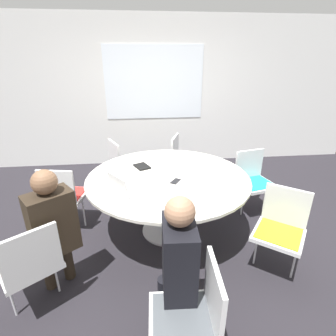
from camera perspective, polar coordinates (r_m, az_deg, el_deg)
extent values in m
plane|color=black|center=(3.35, 0.00, -13.38)|extent=(16.00, 16.00, 0.00)
cube|color=silver|center=(5.12, -3.00, 15.83)|extent=(8.00, 0.06, 2.70)
cube|color=white|center=(5.07, -3.03, 18.02)|extent=(1.80, 0.01, 1.30)
cylinder|color=#B7B7BC|center=(3.35, 0.00, -13.24)|extent=(0.63, 0.63, 0.02)
cylinder|color=#B7B7BC|center=(3.15, 0.00, -8.01)|extent=(0.13, 0.13, 0.69)
cylinder|color=silver|center=(2.98, 0.00, -2.04)|extent=(1.84, 1.84, 0.03)
cube|color=silver|center=(2.54, -27.98, -18.06)|extent=(0.60, 0.60, 0.04)
cube|color=olive|center=(2.53, -28.09, -17.61)|extent=(0.53, 0.53, 0.01)
cube|color=silver|center=(2.26, -27.61, -16.54)|extent=(0.35, 0.27, 0.40)
cylinder|color=silver|center=(2.67, -30.98, -22.94)|extent=(0.02, 0.02, 0.41)
cylinder|color=silver|center=(2.71, -23.21, -20.44)|extent=(0.02, 0.02, 0.41)
cube|color=silver|center=(1.95, 3.01, -30.32)|extent=(0.44, 0.46, 0.04)
cube|color=#4C5156|center=(1.93, 3.02, -29.86)|extent=(0.39, 0.41, 0.01)
cube|color=silver|center=(1.80, 10.00, -25.50)|extent=(0.05, 0.42, 0.40)
cylinder|color=silver|center=(2.23, 2.31, -30.05)|extent=(0.02, 0.02, 0.41)
cube|color=silver|center=(2.77, 22.88, -13.35)|extent=(0.61, 0.60, 0.04)
cube|color=olive|center=(2.76, 22.96, -12.91)|extent=(0.53, 0.53, 0.01)
cube|color=silver|center=(2.83, 24.31, -7.59)|extent=(0.35, 0.28, 0.40)
cylinder|color=silver|center=(2.90, 25.81, -17.75)|extent=(0.02, 0.02, 0.41)
cylinder|color=silver|center=(2.92, 18.61, -16.06)|extent=(0.02, 0.02, 0.41)
cube|color=silver|center=(3.67, 18.57, -3.43)|extent=(0.53, 0.51, 0.04)
cube|color=teal|center=(3.66, 18.63, -3.07)|extent=(0.46, 0.45, 0.01)
cube|color=silver|center=(3.73, 17.22, 0.84)|extent=(0.41, 0.13, 0.40)
cylinder|color=silver|center=(3.88, 20.29, -5.95)|extent=(0.02, 0.02, 0.41)
cylinder|color=silver|center=(3.67, 15.88, -7.03)|extent=(0.02, 0.02, 0.41)
cube|color=silver|center=(4.21, 4.08, 1.20)|extent=(0.55, 0.56, 0.04)
cube|color=#4C5156|center=(4.20, 4.09, 1.53)|extent=(0.48, 0.49, 0.01)
cube|color=silver|center=(4.17, 1.52, 4.25)|extent=(0.17, 0.40, 0.40)
cylinder|color=silver|center=(4.46, 4.41, -0.63)|extent=(0.02, 0.02, 0.41)
cylinder|color=silver|center=(4.14, 3.55, -2.58)|extent=(0.02, 0.02, 0.41)
cube|color=silver|center=(4.12, -8.86, 0.48)|extent=(0.57, 0.58, 0.04)
cube|color=gold|center=(4.11, -8.88, 0.81)|extent=(0.50, 0.51, 0.01)
cube|color=silver|center=(3.98, -11.64, 2.84)|extent=(0.20, 0.39, 0.40)
cylinder|color=silver|center=(4.37, -9.60, -1.46)|extent=(0.02, 0.02, 0.41)
cylinder|color=silver|center=(4.06, -7.69, -3.28)|extent=(0.02, 0.02, 0.41)
cube|color=silver|center=(3.44, -21.10, -5.63)|extent=(0.51, 0.50, 0.04)
cube|color=red|center=(3.43, -21.16, -5.24)|extent=(0.45, 0.44, 0.01)
cube|color=silver|center=(3.20, -23.11, -3.79)|extent=(0.42, 0.11, 0.40)
cylinder|color=silver|center=(3.63, -23.19, -8.51)|extent=(0.02, 0.02, 0.41)
cylinder|color=silver|center=(3.48, -17.87, -9.10)|extent=(0.02, 0.02, 0.41)
cylinder|color=#2D2319|center=(2.77, -24.67, -19.14)|extent=(0.10, 0.10, 0.45)
cylinder|color=#2D2319|center=(2.80, -21.07, -17.88)|extent=(0.10, 0.10, 0.45)
cube|color=#2D2319|center=(2.42, -23.82, -10.84)|extent=(0.42, 0.39, 0.55)
sphere|color=brown|center=(2.24, -25.33, -2.79)|extent=(0.20, 0.20, 0.20)
cylinder|color=black|center=(2.20, -0.61, -30.51)|extent=(0.10, 0.10, 0.45)
cylinder|color=black|center=(2.31, -0.85, -26.91)|extent=(0.10, 0.10, 0.45)
cube|color=black|center=(1.89, 2.39, -19.09)|extent=(0.24, 0.37, 0.55)
sphere|color=#A87A5B|center=(1.66, 2.60, -9.46)|extent=(0.20, 0.20, 0.20)
cube|color=silver|center=(2.67, -8.70, -4.92)|extent=(0.37, 0.39, 0.02)
cube|color=silver|center=(2.57, -10.85, -3.53)|extent=(0.22, 0.28, 0.20)
cube|color=black|center=(2.57, -10.74, -3.49)|extent=(0.20, 0.25, 0.17)
cube|color=black|center=(3.22, -5.68, 0.34)|extent=(0.22, 0.25, 0.02)
cylinder|color=white|center=(3.03, 4.23, -0.59)|extent=(0.07, 0.07, 0.08)
cube|color=black|center=(2.84, 1.64, -2.89)|extent=(0.14, 0.16, 0.01)
cube|color=#661E56|center=(4.23, 13.99, -3.64)|extent=(0.36, 0.16, 0.28)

